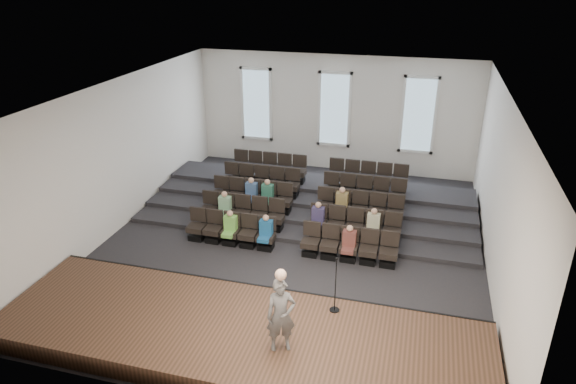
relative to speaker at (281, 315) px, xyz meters
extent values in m
plane|color=#232326|center=(-1.18, 5.51, -1.38)|extent=(14.00, 14.00, 0.00)
cube|color=white|center=(-1.18, 5.51, 3.63)|extent=(12.00, 14.00, 0.02)
cube|color=white|center=(-1.18, 12.53, 1.12)|extent=(12.00, 0.04, 5.00)
cube|color=white|center=(-1.18, -1.51, 1.12)|extent=(12.00, 0.04, 5.00)
cube|color=white|center=(-7.20, 5.51, 1.12)|extent=(0.04, 14.00, 5.00)
cube|color=white|center=(4.84, 5.51, 1.12)|extent=(0.04, 14.00, 5.00)
cube|color=#4D3021|center=(-1.18, 0.41, -1.13)|extent=(11.80, 3.60, 0.50)
cube|color=black|center=(-1.18, 2.18, -1.13)|extent=(11.80, 0.06, 0.52)
cube|color=#232326|center=(-1.18, 7.84, -1.31)|extent=(11.80, 4.80, 0.15)
cube|color=#232326|center=(-1.18, 8.36, -1.23)|extent=(11.80, 3.75, 0.30)
cube|color=#232326|center=(-1.18, 8.89, -1.16)|extent=(11.80, 2.70, 0.45)
cube|color=#232326|center=(-1.18, 9.41, -1.08)|extent=(11.80, 1.65, 0.60)
cube|color=black|center=(-4.31, 4.91, -1.28)|extent=(0.47, 0.43, 0.20)
cube|color=black|center=(-4.31, 4.91, -0.97)|extent=(0.55, 0.50, 0.19)
cube|color=black|center=(-4.31, 5.12, -0.56)|extent=(0.55, 0.08, 0.50)
cube|color=black|center=(-3.71, 4.91, -1.28)|extent=(0.47, 0.43, 0.20)
cube|color=black|center=(-3.71, 4.91, -0.97)|extent=(0.55, 0.50, 0.19)
cube|color=black|center=(-3.71, 5.12, -0.56)|extent=(0.55, 0.08, 0.50)
cube|color=black|center=(-3.11, 4.91, -1.28)|extent=(0.47, 0.43, 0.20)
cube|color=black|center=(-3.11, 4.91, -0.97)|extent=(0.55, 0.50, 0.19)
cube|color=black|center=(-3.11, 5.12, -0.56)|extent=(0.55, 0.08, 0.50)
cube|color=black|center=(-2.51, 4.91, -1.28)|extent=(0.47, 0.43, 0.20)
cube|color=black|center=(-2.51, 4.91, -0.97)|extent=(0.55, 0.50, 0.19)
cube|color=black|center=(-2.51, 5.12, -0.56)|extent=(0.55, 0.08, 0.50)
cube|color=black|center=(-1.91, 4.91, -1.28)|extent=(0.47, 0.43, 0.20)
cube|color=black|center=(-1.91, 4.91, -0.97)|extent=(0.55, 0.50, 0.19)
cube|color=black|center=(-1.91, 5.12, -0.56)|extent=(0.55, 0.08, 0.50)
cube|color=black|center=(-0.46, 4.91, -1.28)|extent=(0.47, 0.43, 0.20)
cube|color=black|center=(-0.46, 4.91, -0.97)|extent=(0.55, 0.50, 0.19)
cube|color=black|center=(-0.46, 5.12, -0.56)|extent=(0.55, 0.08, 0.50)
cube|color=black|center=(0.14, 4.91, -1.28)|extent=(0.47, 0.43, 0.20)
cube|color=black|center=(0.14, 4.91, -0.97)|extent=(0.55, 0.50, 0.19)
cube|color=black|center=(0.14, 5.12, -0.56)|extent=(0.55, 0.08, 0.50)
cube|color=black|center=(0.74, 4.91, -1.28)|extent=(0.47, 0.43, 0.20)
cube|color=black|center=(0.74, 4.91, -0.97)|extent=(0.55, 0.50, 0.19)
cube|color=black|center=(0.74, 5.12, -0.56)|extent=(0.55, 0.08, 0.50)
cube|color=black|center=(1.34, 4.91, -1.28)|extent=(0.47, 0.43, 0.20)
cube|color=black|center=(1.34, 4.91, -0.97)|extent=(0.55, 0.50, 0.19)
cube|color=black|center=(1.34, 5.12, -0.56)|extent=(0.55, 0.08, 0.50)
cube|color=black|center=(1.94, 4.91, -1.28)|extent=(0.47, 0.43, 0.20)
cube|color=black|center=(1.94, 4.91, -0.97)|extent=(0.55, 0.50, 0.19)
cube|color=black|center=(1.94, 5.12, -0.56)|extent=(0.55, 0.08, 0.50)
cube|color=black|center=(-4.31, 5.96, -1.13)|extent=(0.47, 0.43, 0.20)
cube|color=black|center=(-4.31, 5.96, -0.82)|extent=(0.55, 0.50, 0.19)
cube|color=black|center=(-4.31, 6.17, -0.41)|extent=(0.55, 0.08, 0.50)
cube|color=black|center=(-3.71, 5.96, -1.13)|extent=(0.47, 0.43, 0.20)
cube|color=black|center=(-3.71, 5.96, -0.82)|extent=(0.55, 0.50, 0.19)
cube|color=black|center=(-3.71, 6.17, -0.41)|extent=(0.55, 0.08, 0.50)
cube|color=black|center=(-3.11, 5.96, -1.13)|extent=(0.47, 0.43, 0.20)
cube|color=black|center=(-3.11, 5.96, -0.82)|extent=(0.55, 0.50, 0.19)
cube|color=black|center=(-3.11, 6.17, -0.41)|extent=(0.55, 0.08, 0.50)
cube|color=black|center=(-2.51, 5.96, -1.13)|extent=(0.47, 0.43, 0.20)
cube|color=black|center=(-2.51, 5.96, -0.82)|extent=(0.55, 0.50, 0.19)
cube|color=black|center=(-2.51, 6.17, -0.41)|extent=(0.55, 0.08, 0.50)
cube|color=black|center=(-1.91, 5.96, -1.13)|extent=(0.47, 0.43, 0.20)
cube|color=black|center=(-1.91, 5.96, -0.82)|extent=(0.55, 0.50, 0.19)
cube|color=black|center=(-1.91, 6.17, -0.41)|extent=(0.55, 0.08, 0.50)
cube|color=black|center=(-0.46, 5.96, -1.13)|extent=(0.47, 0.43, 0.20)
cube|color=black|center=(-0.46, 5.96, -0.82)|extent=(0.55, 0.50, 0.19)
cube|color=black|center=(-0.46, 6.17, -0.41)|extent=(0.55, 0.08, 0.50)
cube|color=black|center=(0.14, 5.96, -1.13)|extent=(0.47, 0.43, 0.20)
cube|color=black|center=(0.14, 5.96, -0.82)|extent=(0.55, 0.50, 0.19)
cube|color=black|center=(0.14, 6.17, -0.41)|extent=(0.55, 0.08, 0.50)
cube|color=black|center=(0.74, 5.96, -1.13)|extent=(0.47, 0.43, 0.20)
cube|color=black|center=(0.74, 5.96, -0.82)|extent=(0.55, 0.50, 0.19)
cube|color=black|center=(0.74, 6.17, -0.41)|extent=(0.55, 0.08, 0.50)
cube|color=black|center=(1.34, 5.96, -1.13)|extent=(0.47, 0.43, 0.20)
cube|color=black|center=(1.34, 5.96, -0.82)|extent=(0.55, 0.50, 0.19)
cube|color=black|center=(1.34, 6.17, -0.41)|extent=(0.55, 0.08, 0.50)
cube|color=black|center=(1.94, 5.96, -1.13)|extent=(0.47, 0.43, 0.20)
cube|color=black|center=(1.94, 5.96, -0.82)|extent=(0.55, 0.50, 0.19)
cube|color=black|center=(1.94, 6.17, -0.41)|extent=(0.55, 0.08, 0.50)
cube|color=black|center=(-4.31, 7.01, -0.98)|extent=(0.47, 0.42, 0.20)
cube|color=black|center=(-4.31, 7.01, -0.67)|extent=(0.55, 0.50, 0.19)
cube|color=black|center=(-4.31, 7.22, -0.26)|extent=(0.55, 0.08, 0.50)
cube|color=black|center=(-3.71, 7.01, -0.98)|extent=(0.47, 0.42, 0.20)
cube|color=black|center=(-3.71, 7.01, -0.67)|extent=(0.55, 0.50, 0.19)
cube|color=black|center=(-3.71, 7.22, -0.26)|extent=(0.55, 0.08, 0.50)
cube|color=black|center=(-3.11, 7.01, -0.98)|extent=(0.47, 0.42, 0.20)
cube|color=black|center=(-3.11, 7.01, -0.67)|extent=(0.55, 0.50, 0.19)
cube|color=black|center=(-3.11, 7.22, -0.26)|extent=(0.55, 0.08, 0.50)
cube|color=black|center=(-2.51, 7.01, -0.98)|extent=(0.47, 0.42, 0.20)
cube|color=black|center=(-2.51, 7.01, -0.67)|extent=(0.55, 0.50, 0.19)
cube|color=black|center=(-2.51, 7.22, -0.26)|extent=(0.55, 0.08, 0.50)
cube|color=black|center=(-1.91, 7.01, -0.98)|extent=(0.47, 0.42, 0.20)
cube|color=black|center=(-1.91, 7.01, -0.67)|extent=(0.55, 0.50, 0.19)
cube|color=black|center=(-1.91, 7.22, -0.26)|extent=(0.55, 0.08, 0.50)
cube|color=black|center=(-0.46, 7.01, -0.98)|extent=(0.47, 0.42, 0.20)
cube|color=black|center=(-0.46, 7.01, -0.67)|extent=(0.55, 0.50, 0.19)
cube|color=black|center=(-0.46, 7.22, -0.26)|extent=(0.55, 0.08, 0.50)
cube|color=black|center=(0.14, 7.01, -0.98)|extent=(0.47, 0.42, 0.20)
cube|color=black|center=(0.14, 7.01, -0.67)|extent=(0.55, 0.50, 0.19)
cube|color=black|center=(0.14, 7.22, -0.26)|extent=(0.55, 0.08, 0.50)
cube|color=black|center=(0.74, 7.01, -0.98)|extent=(0.47, 0.42, 0.20)
cube|color=black|center=(0.74, 7.01, -0.67)|extent=(0.55, 0.50, 0.19)
cube|color=black|center=(0.74, 7.22, -0.26)|extent=(0.55, 0.08, 0.50)
cube|color=black|center=(1.34, 7.01, -0.98)|extent=(0.47, 0.42, 0.20)
cube|color=black|center=(1.34, 7.01, -0.67)|extent=(0.55, 0.50, 0.19)
cube|color=black|center=(1.34, 7.22, -0.26)|extent=(0.55, 0.08, 0.50)
cube|color=black|center=(1.94, 7.01, -0.98)|extent=(0.47, 0.42, 0.20)
cube|color=black|center=(1.94, 7.01, -0.67)|extent=(0.55, 0.50, 0.19)
cube|color=black|center=(1.94, 7.22, -0.26)|extent=(0.55, 0.08, 0.50)
cube|color=black|center=(-4.31, 8.06, -0.83)|extent=(0.47, 0.42, 0.20)
cube|color=black|center=(-4.31, 8.06, -0.52)|extent=(0.55, 0.50, 0.19)
cube|color=black|center=(-4.31, 8.27, -0.11)|extent=(0.55, 0.08, 0.50)
cube|color=black|center=(-3.71, 8.06, -0.83)|extent=(0.47, 0.42, 0.20)
cube|color=black|center=(-3.71, 8.06, -0.52)|extent=(0.55, 0.50, 0.19)
cube|color=black|center=(-3.71, 8.27, -0.11)|extent=(0.55, 0.08, 0.50)
cube|color=black|center=(-3.11, 8.06, -0.83)|extent=(0.47, 0.42, 0.20)
cube|color=black|center=(-3.11, 8.06, -0.52)|extent=(0.55, 0.50, 0.19)
cube|color=black|center=(-3.11, 8.27, -0.11)|extent=(0.55, 0.08, 0.50)
cube|color=black|center=(-2.51, 8.06, -0.83)|extent=(0.47, 0.42, 0.20)
cube|color=black|center=(-2.51, 8.06, -0.52)|extent=(0.55, 0.50, 0.19)
cube|color=black|center=(-2.51, 8.27, -0.11)|extent=(0.55, 0.08, 0.50)
cube|color=black|center=(-1.91, 8.06, -0.83)|extent=(0.47, 0.42, 0.20)
cube|color=black|center=(-1.91, 8.06, -0.52)|extent=(0.55, 0.50, 0.19)
cube|color=black|center=(-1.91, 8.27, -0.11)|extent=(0.55, 0.08, 0.50)
cube|color=black|center=(-0.46, 8.06, -0.83)|extent=(0.47, 0.42, 0.20)
cube|color=black|center=(-0.46, 8.06, -0.52)|extent=(0.55, 0.50, 0.19)
cube|color=black|center=(-0.46, 8.27, -0.11)|extent=(0.55, 0.08, 0.50)
cube|color=black|center=(0.14, 8.06, -0.83)|extent=(0.47, 0.42, 0.20)
cube|color=black|center=(0.14, 8.06, -0.52)|extent=(0.55, 0.50, 0.19)
cube|color=black|center=(0.14, 8.27, -0.11)|extent=(0.55, 0.08, 0.50)
cube|color=black|center=(0.74, 8.06, -0.83)|extent=(0.47, 0.42, 0.20)
cube|color=black|center=(0.74, 8.06, -0.52)|extent=(0.55, 0.50, 0.19)
cube|color=black|center=(0.74, 8.27, -0.11)|extent=(0.55, 0.08, 0.50)
cube|color=black|center=(1.34, 8.06, -0.83)|extent=(0.47, 0.42, 0.20)
cube|color=black|center=(1.34, 8.06, -0.52)|extent=(0.55, 0.50, 0.19)
cube|color=black|center=(1.34, 8.27, -0.11)|extent=(0.55, 0.08, 0.50)
cube|color=black|center=(1.94, 8.06, -0.83)|extent=(0.47, 0.42, 0.20)
cube|color=black|center=(1.94, 8.06, -0.52)|extent=(0.55, 0.50, 0.19)
cube|color=black|center=(1.94, 8.27, -0.11)|extent=(0.55, 0.08, 0.50)
cube|color=black|center=(-4.31, 9.11, -0.68)|extent=(0.47, 0.42, 0.20)
cube|color=black|center=(-4.31, 9.11, -0.37)|extent=(0.55, 0.50, 0.19)
cube|color=black|center=(-4.31, 9.32, 0.04)|extent=(0.55, 0.08, 0.50)
cube|color=black|center=(-3.71, 9.11, -0.68)|extent=(0.47, 0.42, 0.20)
cube|color=black|center=(-3.71, 9.11, -0.37)|extent=(0.55, 0.50, 0.19)
cube|color=black|center=(-3.71, 9.32, 0.04)|extent=(0.55, 0.08, 0.50)
cube|color=black|center=(-3.11, 9.11, -0.68)|extent=(0.47, 0.42, 0.20)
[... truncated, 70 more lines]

